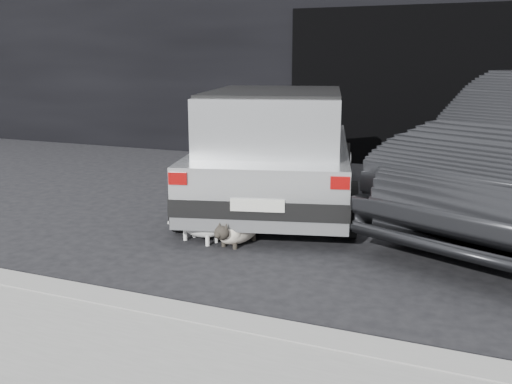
% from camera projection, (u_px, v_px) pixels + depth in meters
% --- Properties ---
extents(ground, '(80.00, 80.00, 0.00)m').
position_uv_depth(ground, '(260.00, 221.00, 6.37)').
color(ground, black).
rests_on(ground, ground).
extents(building_facade, '(34.00, 4.00, 5.00)m').
position_uv_depth(building_facade, '(428.00, 19.00, 10.83)').
color(building_facade, black).
rests_on(building_facade, ground).
extents(garage_opening, '(4.00, 0.10, 2.60)m').
position_uv_depth(garage_opening, '(409.00, 88.00, 9.29)').
color(garage_opening, black).
rests_on(garage_opening, ground).
extents(curb, '(18.00, 0.25, 0.12)m').
position_uv_depth(curb, '(251.00, 332.00, 3.65)').
color(curb, gray).
rests_on(curb, ground).
extents(silver_hatchback, '(2.65, 4.13, 1.41)m').
position_uv_depth(silver_hatchback, '(276.00, 143.00, 6.92)').
color(silver_hatchback, silver).
rests_on(silver_hatchback, ground).
extents(cat_siamese, '(0.37, 0.80, 0.28)m').
position_uv_depth(cat_siamese, '(236.00, 232.00, 5.52)').
color(cat_siamese, beige).
rests_on(cat_siamese, ground).
extents(cat_white, '(0.74, 0.37, 0.35)m').
position_uv_depth(cat_white, '(203.00, 225.00, 5.59)').
color(cat_white, white).
rests_on(cat_white, ground).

